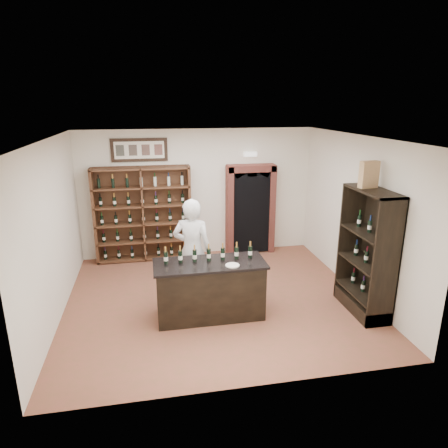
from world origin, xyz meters
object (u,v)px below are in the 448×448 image
(side_cabinet, at_px, (367,271))
(wine_shelf, at_px, (143,214))
(counter_bottle_0, at_px, (166,258))
(shopkeeper, at_px, (192,251))
(tasting_counter, at_px, (210,290))
(wine_crate, at_px, (369,174))

(side_cabinet, bearing_deg, wine_shelf, 139.79)
(wine_shelf, relative_size, counter_bottle_0, 7.33)
(side_cabinet, xyz_separation_m, shopkeeper, (-2.94, 0.98, 0.22))
(wine_shelf, distance_m, tasting_counter, 3.19)
(wine_shelf, bearing_deg, side_cabinet, -40.21)
(wine_shelf, xyz_separation_m, tasting_counter, (1.10, -2.93, -0.61))
(tasting_counter, distance_m, side_cabinet, 2.75)
(wine_shelf, xyz_separation_m, side_cabinet, (3.82, -3.23, -0.35))
(wine_shelf, distance_m, wine_crate, 5.04)
(tasting_counter, bearing_deg, wine_crate, -2.86)
(tasting_counter, height_order, counter_bottle_0, counter_bottle_0)
(wine_shelf, bearing_deg, counter_bottle_0, -82.39)
(tasting_counter, relative_size, wine_crate, 4.20)
(wine_shelf, height_order, wine_crate, wine_crate)
(tasting_counter, bearing_deg, counter_bottle_0, 173.08)
(counter_bottle_0, distance_m, side_cabinet, 3.48)
(wine_shelf, bearing_deg, wine_crate, -39.12)
(wine_shelf, xyz_separation_m, shopkeeper, (0.88, -2.25, -0.13))
(side_cabinet, bearing_deg, tasting_counter, 173.72)
(shopkeeper, bearing_deg, wine_shelf, -50.43)
(wine_shelf, distance_m, side_cabinet, 5.02)
(side_cabinet, relative_size, wine_crate, 4.91)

